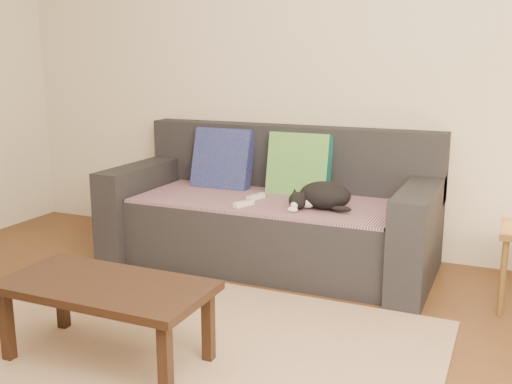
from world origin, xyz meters
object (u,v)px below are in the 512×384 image
(coffee_table, at_px, (106,293))
(cat, at_px, (323,196))
(wii_remote_a, at_px, (256,197))
(wii_remote_b, at_px, (244,204))
(sofa, at_px, (272,216))

(coffee_table, bearing_deg, cat, 68.15)
(wii_remote_a, height_order, wii_remote_b, same)
(sofa, height_order, wii_remote_a, sofa)
(cat, height_order, coffee_table, cat)
(wii_remote_b, bearing_deg, wii_remote_a, 22.95)
(sofa, relative_size, wii_remote_b, 14.00)
(wii_remote_a, bearing_deg, cat, -83.83)
(cat, bearing_deg, coffee_table, -111.96)
(wii_remote_a, distance_m, coffee_table, 1.45)
(cat, relative_size, coffee_table, 0.41)
(coffee_table, bearing_deg, sofa, 84.62)
(cat, height_order, wii_remote_a, cat)
(wii_remote_b, distance_m, coffee_table, 1.25)
(sofa, bearing_deg, wii_remote_a, -118.58)
(cat, distance_m, wii_remote_a, 0.47)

